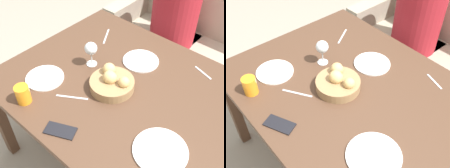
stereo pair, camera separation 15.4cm
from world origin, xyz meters
TOP-DOWN VIEW (x-y plane):
  - ground_plane at (0.00, 0.00)m, footprint 10.00×10.00m
  - dining_table at (0.00, 0.00)m, footprint 1.42×1.09m
  - couch at (-0.13, 1.11)m, footprint 1.48×0.70m
  - seated_person at (-0.29, 0.96)m, footprint 0.37×0.49m
  - bread_basket at (-0.07, -0.05)m, footprint 0.25×0.25m
  - plate_near_left at (-0.40, -0.26)m, footprint 0.22×0.22m
  - plate_near_right at (0.37, -0.22)m, footprint 0.25×0.25m
  - plate_far_center at (-0.08, 0.23)m, footprint 0.22×0.22m
  - juice_glass at (-0.34, -0.44)m, footprint 0.08×0.08m
  - wine_glass at (-0.29, 0.02)m, footprint 0.08×0.08m
  - fork_silver at (-0.43, 0.29)m, footprint 0.10×0.16m
  - knife_silver at (-0.17, -0.25)m, footprint 0.15×0.10m
  - spoon_coffee at (0.25, 0.39)m, footprint 0.13×0.05m
  - cell_phone at (-0.05, -0.44)m, footprint 0.17×0.13m

SIDE VIEW (x-z plane):
  - ground_plane at x=0.00m, z-range 0.00..0.00m
  - couch at x=-0.13m, z-range -0.12..0.73m
  - seated_person at x=-0.29m, z-range -0.09..1.04m
  - dining_table at x=0.00m, z-range 0.28..1.00m
  - fork_silver at x=-0.43m, z-range 0.72..0.72m
  - knife_silver at x=-0.17m, z-range 0.72..0.72m
  - spoon_coffee at x=0.25m, z-range 0.72..0.72m
  - cell_phone at x=-0.05m, z-range 0.72..0.72m
  - plate_near_left at x=-0.40m, z-range 0.72..0.73m
  - plate_near_right at x=0.37m, z-range 0.72..0.73m
  - plate_far_center at x=-0.08m, z-range 0.72..0.73m
  - bread_basket at x=-0.07m, z-range 0.70..0.81m
  - juice_glass at x=-0.34m, z-range 0.72..0.82m
  - wine_glass at x=-0.29m, z-range 0.75..0.91m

